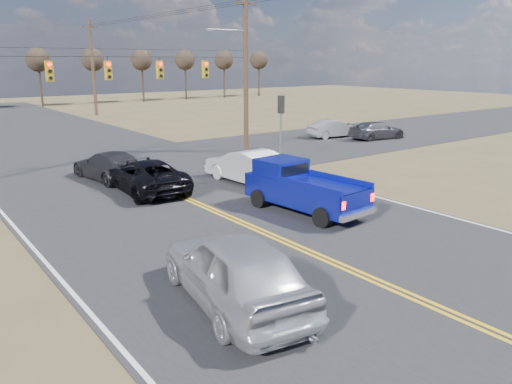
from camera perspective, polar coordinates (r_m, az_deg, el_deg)
ground at (r=14.35m, az=12.15°, el=-9.41°), size 160.00×160.00×0.00m
road_main at (r=21.78m, az=-8.00°, el=-0.81°), size 14.00×120.00×0.02m
road_cross at (r=28.87m, az=-15.78°, el=2.63°), size 120.00×12.00×0.02m
signal_gantry at (r=28.27m, az=-15.38°, el=12.78°), size 19.60×4.83×10.00m
utility_poles at (r=27.35m, az=-15.76°, el=13.05°), size 19.60×58.32×10.00m
treeline at (r=36.79m, az=-21.71°, el=13.62°), size 87.00×117.80×7.40m
pickup_truck at (r=19.67m, az=5.27°, el=0.44°), size 2.41×5.34×1.95m
silver_suv at (r=12.20m, az=-2.40°, el=-8.79°), size 3.07×5.71×1.85m
black_suv at (r=23.18m, az=-12.46°, el=1.83°), size 2.76×5.48×1.49m
white_car_queue at (r=24.35m, az=-0.98°, el=2.98°), size 2.01×5.06×1.64m
dgrey_car_queue at (r=26.00m, az=-16.44°, el=2.92°), size 2.58×5.19×1.45m
cross_car_east_near at (r=39.44m, az=8.87°, el=7.17°), size 2.06×4.36×1.38m
cross_car_east_far at (r=39.28m, az=13.66°, el=6.86°), size 2.51×4.82×1.33m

